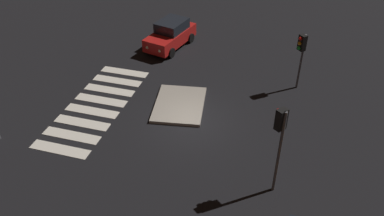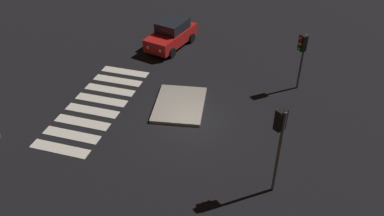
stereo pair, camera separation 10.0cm
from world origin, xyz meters
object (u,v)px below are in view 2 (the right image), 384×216
at_px(traffic_light_west, 302,49).
at_px(traffic_light_north, 279,131).
at_px(traffic_island, 180,104).
at_px(car_red, 171,34).

height_order(traffic_light_west, traffic_light_north, traffic_light_north).
bearing_deg(traffic_light_west, traffic_island, -13.72).
bearing_deg(traffic_island, traffic_light_west, 121.19).
bearing_deg(car_red, traffic_island, 35.99).
distance_m(traffic_island, traffic_light_north, 8.41).
xyz_separation_m(traffic_island, traffic_light_west, (-3.86, 6.38, 2.66)).
distance_m(traffic_island, car_red, 7.77).
bearing_deg(traffic_light_north, traffic_island, -2.74).
distance_m(car_red, traffic_light_west, 10.03).
bearing_deg(traffic_light_north, car_red, -16.63).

